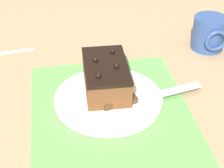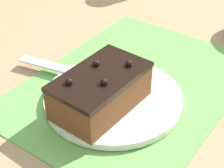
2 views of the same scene
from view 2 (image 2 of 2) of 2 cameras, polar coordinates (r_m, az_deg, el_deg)
ground_plane at (r=0.69m, az=3.04°, el=-0.29°), size 3.00×3.00×0.00m
placemat_woven at (r=0.69m, az=3.04°, el=-0.16°), size 0.46×0.34×0.00m
cake_plate at (r=0.65m, az=0.03°, el=-2.08°), size 0.24×0.24×0.01m
chocolate_cake at (r=0.60m, az=-1.77°, el=-0.96°), size 0.17×0.10×0.07m
serving_knife at (r=0.69m, az=-2.74°, el=1.36°), size 0.07×0.24×0.01m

